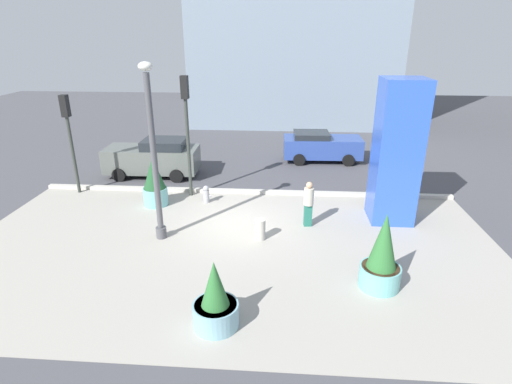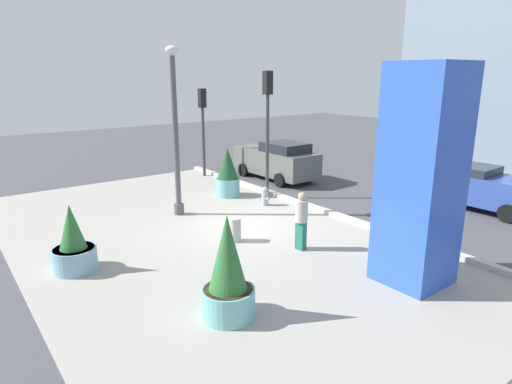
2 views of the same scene
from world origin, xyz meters
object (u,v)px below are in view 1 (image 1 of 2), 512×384
at_px(potted_plant_curbside, 215,302).
at_px(car_curb_east, 321,146).
at_px(pedestrian_crossing, 309,202).
at_px(traffic_light_corner, 69,128).
at_px(fire_hydrant, 206,194).
at_px(car_passing_lane, 154,158).
at_px(concrete_bollard, 260,230).
at_px(traffic_light_far_side, 187,118).
at_px(potted_plant_by_pillar, 154,183).
at_px(lamp_post, 154,159).
at_px(potted_plant_near_left, 382,257).
at_px(art_pillar_blue, 397,153).

height_order(potted_plant_curbside, car_curb_east, potted_plant_curbside).
bearing_deg(pedestrian_crossing, traffic_light_corner, 165.22).
bearing_deg(fire_hydrant, car_passing_lane, 134.87).
distance_m(concrete_bollard, traffic_light_far_side, 5.88).
bearing_deg(fire_hydrant, potted_plant_by_pillar, -169.01).
xyz_separation_m(fire_hydrant, concrete_bollard, (2.45, -3.08, 0.01)).
xyz_separation_m(traffic_light_far_side, car_curb_east, (6.04, 5.56, -2.57)).
bearing_deg(pedestrian_crossing, potted_plant_by_pillar, 166.22).
bearing_deg(potted_plant_by_pillar, potted_plant_curbside, -62.79).
relative_size(car_curb_east, car_passing_lane, 0.94).
bearing_deg(potted_plant_by_pillar, lamp_post, -69.59).
relative_size(fire_hydrant, pedestrian_crossing, 0.43).
bearing_deg(potted_plant_near_left, lamp_post, 160.74).
distance_m(potted_plant_by_pillar, traffic_light_corner, 4.47).
height_order(art_pillar_blue, potted_plant_by_pillar, art_pillar_blue).
bearing_deg(art_pillar_blue, traffic_light_far_side, 167.46).
height_order(potted_plant_curbside, car_passing_lane, car_passing_lane).
xyz_separation_m(lamp_post, potted_plant_near_left, (6.95, -2.43, -1.91)).
bearing_deg(potted_plant_near_left, traffic_light_corner, 151.73).
distance_m(traffic_light_far_side, car_curb_east, 8.60).
bearing_deg(car_curb_east, potted_plant_curbside, -104.39).
distance_m(lamp_post, pedestrian_crossing, 5.62).
xyz_separation_m(fire_hydrant, traffic_light_far_side, (-0.82, 0.75, 3.04)).
height_order(potted_plant_near_left, car_passing_lane, potted_plant_near_left).
relative_size(car_passing_lane, pedestrian_crossing, 2.62).
bearing_deg(potted_plant_curbside, art_pillar_blue, 49.38).
xyz_separation_m(car_passing_lane, pedestrian_crossing, (7.33, -5.12, 0.03)).
relative_size(fire_hydrant, car_curb_east, 0.18).
bearing_deg(concrete_bollard, lamp_post, -177.89).
distance_m(potted_plant_curbside, pedestrian_crossing, 6.20).
height_order(art_pillar_blue, potted_plant_curbside, art_pillar_blue).
bearing_deg(car_passing_lane, potted_plant_by_pillar, -72.17).
bearing_deg(art_pillar_blue, car_passing_lane, 157.84).
bearing_deg(pedestrian_crossing, traffic_light_far_side, 151.79).
bearing_deg(potted_plant_near_left, pedestrian_crossing, 116.10).
distance_m(car_curb_east, car_passing_lane, 8.97).
bearing_deg(traffic_light_corner, traffic_light_far_side, 0.16).
distance_m(potted_plant_by_pillar, fire_hydrant, 2.16).
height_order(potted_plant_curbside, pedestrian_crossing, potted_plant_curbside).
relative_size(traffic_light_far_side, traffic_light_corner, 1.19).
xyz_separation_m(art_pillar_blue, pedestrian_crossing, (-3.13, -0.86, -1.66)).
height_order(art_pillar_blue, pedestrian_crossing, art_pillar_blue).
xyz_separation_m(art_pillar_blue, car_passing_lane, (-10.46, 4.26, -1.70)).
distance_m(potted_plant_near_left, traffic_light_corner, 13.60).
relative_size(lamp_post, pedestrian_crossing, 3.40).
bearing_deg(car_curb_east, fire_hydrant, -129.59).
bearing_deg(potted_plant_curbside, concrete_bollard, 79.96).
xyz_separation_m(traffic_light_corner, pedestrian_crossing, (10.02, -2.64, -1.96)).
bearing_deg(traffic_light_far_side, lamp_post, -92.46).
distance_m(lamp_post, art_pillar_blue, 8.53).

